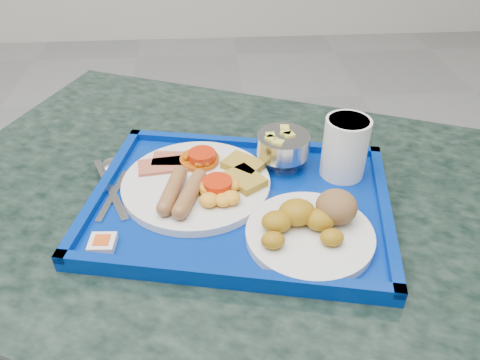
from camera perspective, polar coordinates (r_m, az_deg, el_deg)
The scene contains 9 objects.
table at distance 0.91m, azimuth 1.17°, elevation -11.23°, with size 1.32×1.12×0.70m.
tray at distance 0.76m, azimuth 0.00°, elevation -2.80°, with size 0.53×0.44×0.03m.
main_plate at distance 0.78m, azimuth -4.89°, elevation -0.23°, with size 0.25×0.25×0.04m.
bread_plate at distance 0.69m, azimuth 8.81°, elevation -5.45°, with size 0.19×0.19×0.06m.
fruit_bowl at distance 0.82m, azimuth 5.25°, elevation 4.23°, with size 0.09×0.09×0.06m.
juice_cup at distance 0.81m, azimuth 12.70°, elevation 4.10°, with size 0.08×0.08×0.11m.
spoon at distance 0.84m, azimuth -15.45°, elevation 0.87°, with size 0.05×0.18×0.01m.
knife at distance 0.81m, azimuth -15.55°, elevation -0.99°, with size 0.01×0.18×0.00m, color #AEAEB0.
jam_packet at distance 0.70m, azimuth -16.43°, elevation -7.42°, with size 0.04×0.04×0.01m.
Camera 1 is at (0.47, -0.36, 1.19)m, focal length 35.00 mm.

